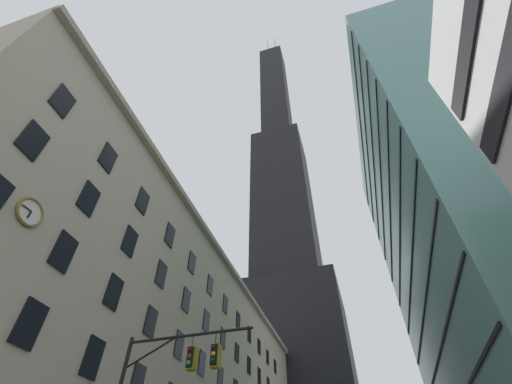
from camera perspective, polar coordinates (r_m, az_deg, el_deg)
station_building at (r=45.73m, az=-14.36°, el=-27.57°), size 13.89×69.37×27.02m
dark_skyscraper at (r=107.61m, az=5.11°, el=-7.85°), size 26.50×26.50×219.64m
glass_office_midrise at (r=44.28m, az=33.27°, el=-5.29°), size 16.33×33.88×48.07m
traffic_signal_mast at (r=18.21m, az=-14.62°, el=-28.73°), size 6.73×0.63×7.92m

